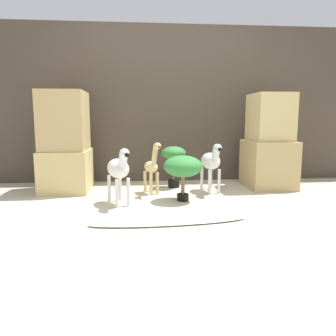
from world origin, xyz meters
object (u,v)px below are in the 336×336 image
giraffe_figurine (152,167)px  potted_palm_front (183,167)px  surfboard (168,221)px  zebra_right (211,161)px  zebra_left (119,169)px  potted_palm_back (174,157)px

giraffe_figurine → potted_palm_front: (0.32, -0.38, 0.04)m
potted_palm_front → surfboard: (-0.23, -0.77, -0.36)m
potted_palm_front → giraffe_figurine: bearing=130.1°
giraffe_figurine → potted_palm_front: bearing=-49.9°
giraffe_figurine → zebra_right: bearing=2.3°
zebra_left → potted_palm_back: 1.06m
potted_palm_front → potted_palm_back: bearing=92.1°
zebra_right → potted_palm_back: 0.53m
giraffe_figurine → potted_palm_front: size_ratio=1.25×
zebra_right → surfboard: size_ratio=0.43×
potted_palm_front → surfboard: bearing=-107.0°
potted_palm_front → surfboard: size_ratio=0.36×
potted_palm_back → potted_palm_front: bearing=-87.9°
zebra_right → surfboard: zebra_right is taller
zebra_left → zebra_right: bearing=25.1°
zebra_right → potted_palm_front: size_ratio=1.21×
surfboard → zebra_left: bearing=124.3°
potted_palm_front → potted_palm_back: 0.73m
zebra_right → surfboard: bearing=-118.5°
potted_palm_back → surfboard: size_ratio=0.39×
giraffe_figurine → potted_palm_back: bearing=48.8°
zebra_left → surfboard: bearing=-55.7°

